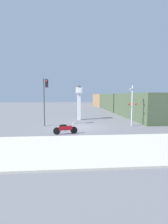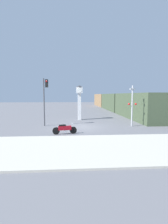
# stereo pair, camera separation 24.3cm
# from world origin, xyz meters

# --- Properties ---
(ground_plane) EXTENTS (120.00, 120.00, 0.00)m
(ground_plane) POSITION_xyz_m (0.00, 0.00, 0.00)
(ground_plane) COLOR slate
(sidewalk_strip) EXTENTS (36.00, 6.00, 0.10)m
(sidewalk_strip) POSITION_xyz_m (0.00, -6.99, 0.05)
(sidewalk_strip) COLOR #BCB7A8
(sidewalk_strip) RESTS_ON ground_plane
(motorcycle) EXTENTS (1.96, 0.48, 0.87)m
(motorcycle) POSITION_xyz_m (-1.42, -2.99, 0.42)
(motorcycle) COLOR black
(motorcycle) RESTS_ON ground_plane
(clock_tower) EXTENTS (0.92, 0.92, 4.35)m
(clock_tower) POSITION_xyz_m (0.16, 5.09, 2.87)
(clock_tower) COLOR white
(clock_tower) RESTS_ON ground_plane
(freight_train) EXTENTS (2.80, 39.85, 3.40)m
(freight_train) POSITION_xyz_m (8.09, 19.68, 1.70)
(freight_train) COLOR #425138
(freight_train) RESTS_ON ground_plane
(traffic_light) EXTENTS (0.50, 0.35, 4.81)m
(traffic_light) POSITION_xyz_m (-3.48, 0.95, 3.28)
(traffic_light) COLOR #47474C
(traffic_light) RESTS_ON ground_plane
(railroad_crossing_signal) EXTENTS (0.90, 0.82, 4.09)m
(railroad_crossing_signal) POSITION_xyz_m (5.24, 0.13, 2.23)
(railroad_crossing_signal) COLOR #B7B7BC
(railroad_crossing_signal) RESTS_ON ground_plane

